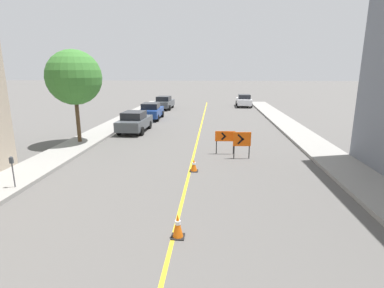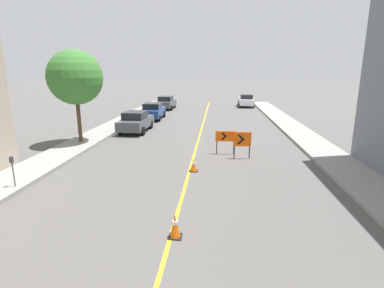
{
  "view_description": "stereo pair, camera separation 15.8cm",
  "coord_description": "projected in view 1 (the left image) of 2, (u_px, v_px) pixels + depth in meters",
  "views": [
    {
      "loc": [
        1.11,
        8.12,
        4.64
      ],
      "look_at": [
        0.01,
        22.84,
        1.0
      ],
      "focal_mm": 28.0,
      "sensor_mm": 36.0,
      "label": 1
    },
    {
      "loc": [
        1.26,
        8.13,
        4.64
      ],
      "look_at": [
        0.01,
        22.84,
        1.0
      ],
      "focal_mm": 28.0,
      "sensor_mm": 36.0,
      "label": 2
    }
  ],
  "objects": [
    {
      "name": "arrow_barricade_primary",
      "position": [
        225.0,
        137.0,
        16.89
      ],
      "size": [
        1.14,
        0.11,
        1.32
      ],
      "rotation": [
        0.0,
        0.0,
        0.03
      ],
      "color": "#EF560C",
      "rests_on": "ground_plane"
    },
    {
      "name": "parked_car_opposite_side",
      "position": [
        244.0,
        100.0,
        39.28
      ],
      "size": [
        1.95,
        4.34,
        1.59
      ],
      "rotation": [
        0.0,
        0.0,
        -0.02
      ],
      "color": "silver",
      "rests_on": "ground_plane"
    },
    {
      "name": "sidewalk_left",
      "position": [
        82.0,
        142.0,
        19.45
      ],
      "size": [
        2.19,
        52.89,
        0.17
      ],
      "color": "gray",
      "rests_on": "ground_plane"
    },
    {
      "name": "arrow_barricade_secondary",
      "position": [
        242.0,
        140.0,
        15.97
      ],
      "size": [
        0.95,
        0.13,
        1.45
      ],
      "rotation": [
        0.0,
        0.0,
        0.07
      ],
      "color": "#EF560C",
      "rests_on": "ground_plane"
    },
    {
      "name": "parking_meter_far_curb",
      "position": [
        12.0,
        165.0,
        11.58
      ],
      "size": [
        0.12,
        0.11,
        1.25
      ],
      "color": "#4C4C51",
      "rests_on": "sidewalk_left"
    },
    {
      "name": "parked_car_curb_mid",
      "position": [
        151.0,
        111.0,
        29.06
      ],
      "size": [
        1.94,
        4.33,
        1.59
      ],
      "rotation": [
        0.0,
        0.0,
        0.02
      ],
      "color": "navy",
      "rests_on": "ground_plane"
    },
    {
      "name": "street_tree_left_near",
      "position": [
        74.0,
        78.0,
        18.38
      ],
      "size": [
        3.36,
        3.36,
        5.73
      ],
      "color": "#4C3823",
      "rests_on": "sidewalk_left"
    },
    {
      "name": "traffic_cone_fourth",
      "position": [
        194.0,
        165.0,
        14.09
      ],
      "size": [
        0.4,
        0.4,
        0.59
      ],
      "color": "black",
      "rests_on": "ground_plane"
    },
    {
      "name": "lane_stripe",
      "position": [
        196.0,
        146.0,
        18.94
      ],
      "size": [
        0.12,
        52.89,
        0.01
      ],
      "color": "gold",
      "rests_on": "ground_plane"
    },
    {
      "name": "sidewalk_right",
      "position": [
        316.0,
        147.0,
        18.38
      ],
      "size": [
        2.19,
        52.89,
        0.17
      ],
      "color": "gray",
      "rests_on": "ground_plane"
    },
    {
      "name": "traffic_cone_third",
      "position": [
        178.0,
        226.0,
        8.47
      ],
      "size": [
        0.38,
        0.38,
        0.72
      ],
      "color": "black",
      "rests_on": "ground_plane"
    },
    {
      "name": "parked_car_curb_far",
      "position": [
        164.0,
        103.0,
        36.66
      ],
      "size": [
        2.03,
        4.39,
        1.59
      ],
      "rotation": [
        0.0,
        0.0,
        -0.05
      ],
      "color": "#474C51",
      "rests_on": "ground_plane"
    },
    {
      "name": "parked_car_curb_near",
      "position": [
        135.0,
        122.0,
        23.06
      ],
      "size": [
        1.95,
        4.36,
        1.59
      ],
      "rotation": [
        0.0,
        0.0,
        -0.03
      ],
      "color": "#474C51",
      "rests_on": "ground_plane"
    }
  ]
}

